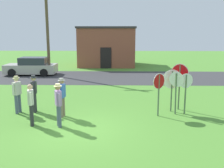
% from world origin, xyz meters
% --- Properties ---
extents(ground_plane, '(80.00, 80.00, 0.00)m').
position_xyz_m(ground_plane, '(0.00, 0.00, 0.00)').
color(ground_plane, '#518E33').
extents(street_asphalt, '(60.00, 6.40, 0.01)m').
position_xyz_m(street_asphalt, '(0.00, 11.56, 0.00)').
color(street_asphalt, '#38383A').
rests_on(street_asphalt, ground).
extents(building_background, '(6.06, 5.55, 4.17)m').
position_xyz_m(building_background, '(0.36, 19.37, 2.09)').
color(building_background, brown).
rests_on(building_background, ground).
extents(utility_pole, '(1.80, 0.24, 8.93)m').
position_xyz_m(utility_pole, '(-4.29, 12.52, 4.65)').
color(utility_pole, brown).
rests_on(utility_pole, ground).
extents(parked_car_on_street, '(4.33, 2.08, 1.51)m').
position_xyz_m(parked_car_on_street, '(-5.87, 12.70, 0.69)').
color(parked_car_on_street, '#B7B2A3').
rests_on(parked_car_on_street, ground).
extents(stop_sign_low_front, '(0.58, 0.45, 1.97)m').
position_xyz_m(stop_sign_low_front, '(4.18, 2.01, 1.33)').
color(stop_sign_low_front, '#51664C').
rests_on(stop_sign_low_front, ground).
extents(stop_sign_center_cluster, '(0.89, 0.11, 2.00)m').
position_xyz_m(stop_sign_center_cluster, '(4.08, 2.46, 1.36)').
color(stop_sign_center_cluster, '#51664C').
rests_on(stop_sign_center_cluster, ground).
extents(stop_sign_leaning_left, '(0.56, 0.44, 1.93)m').
position_xyz_m(stop_sign_leaning_left, '(3.37, 1.75, 1.30)').
color(stop_sign_leaning_left, '#51664C').
rests_on(stop_sign_leaning_left, ground).
extents(stop_sign_rear_left, '(0.71, 0.53, 2.23)m').
position_xyz_m(stop_sign_rear_left, '(4.50, 2.76, 1.54)').
color(stop_sign_rear_left, '#51664C').
rests_on(stop_sign_rear_left, ground).
extents(stop_sign_leaning_right, '(0.64, 0.21, 1.88)m').
position_xyz_m(stop_sign_leaning_right, '(4.63, 2.08, 1.26)').
color(stop_sign_leaning_right, '#51664C').
rests_on(stop_sign_leaning_right, ground).
extents(person_in_dark_shirt, '(0.31, 0.56, 1.74)m').
position_xyz_m(person_in_dark_shirt, '(-0.87, 1.55, 0.98)').
color(person_in_dark_shirt, '#7A6B56').
rests_on(person_in_dark_shirt, ground).
extents(person_in_teal, '(0.32, 0.54, 1.74)m').
position_xyz_m(person_in_teal, '(-3.03, 2.04, 0.98)').
color(person_in_teal, '#4C5670').
rests_on(person_in_teal, ground).
extents(person_on_left, '(0.34, 0.53, 1.74)m').
position_xyz_m(person_on_left, '(-0.75, 0.35, 0.98)').
color(person_on_left, '#4C5670').
rests_on(person_on_left, ground).
extents(person_near_signs, '(0.31, 0.55, 1.69)m').
position_xyz_m(person_near_signs, '(-1.88, 0.45, 0.95)').
color(person_near_signs, '#2D2D33').
rests_on(person_near_signs, ground).
extents(person_in_blue, '(0.32, 0.56, 1.74)m').
position_xyz_m(person_in_blue, '(-2.31, 2.22, 0.98)').
color(person_in_blue, '#2D2D33').
rests_on(person_in_blue, ground).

